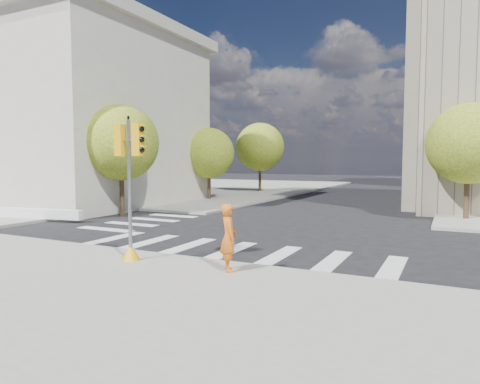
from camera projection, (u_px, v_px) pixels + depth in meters
The scene contains 14 objects.
ground at pixel (258, 241), 16.86m from camera, with size 160.00×160.00×0.00m, color black.
sidewalk_far_left at pixel (191, 188), 48.95m from camera, with size 28.00×40.00×0.15m, color gray.
classical_building at pixel (61, 118), 32.42m from camera, with size 19.00×15.00×12.70m.
tree_lw_near at pixel (121, 143), 24.79m from camera, with size 4.40×4.40×6.41m.
tree_lw_mid at pixel (209, 153), 33.75m from camera, with size 4.00×4.00×5.77m.
tree_lw_far at pixel (260, 147), 42.62m from camera, with size 4.80×4.80×6.95m.
tree_re_near at pixel (469, 144), 22.15m from camera, with size 4.20×4.20×6.16m.
tree_re_mid at pixel (464, 145), 32.85m from camera, with size 4.60×4.60×6.66m.
tree_re_far at pixel (461, 154), 43.60m from camera, with size 4.00×4.00×5.88m.
lamp_near at pixel (476, 137), 25.47m from camera, with size 0.35×0.18×8.11m.
lamp_far at pixel (469, 145), 37.96m from camera, with size 0.35×0.18×8.11m.
traffic_signal at pixel (130, 200), 12.83m from camera, with size 1.08×0.56×4.34m.
photographer at pixel (229, 237), 11.65m from camera, with size 0.68×0.45×1.86m, color orange.
planter_wall at pixel (33, 213), 22.56m from camera, with size 6.00×0.40×0.50m, color white.
Camera 1 is at (6.80, -15.23, 3.16)m, focal length 32.00 mm.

